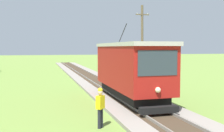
{
  "coord_description": "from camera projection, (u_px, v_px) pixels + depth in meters",
  "views": [
    {
      "loc": [
        -5.57,
        0.14,
        3.52
      ],
      "look_at": [
        -0.12,
        19.84,
        2.09
      ],
      "focal_mm": 42.22,
      "sensor_mm": 36.0,
      "label": 1
    }
  ],
  "objects": [
    {
      "name": "utility_pole_mid",
      "position": [
        142.0,
        43.0,
        26.1
      ],
      "size": [
        1.4,
        0.45,
        7.71
      ],
      "color": "brown",
      "rests_on": "ground"
    },
    {
      "name": "red_tram",
      "position": [
        131.0,
        69.0,
        16.7
      ],
      "size": [
        2.6,
        8.54,
        4.79
      ],
      "color": "maroon",
      "rests_on": "rail_right"
    },
    {
      "name": "track_worker",
      "position": [
        100.0,
        106.0,
        11.46
      ],
      "size": [
        0.44,
        0.44,
        1.78
      ],
      "rotation": [
        0.0,
        0.0,
        -0.8
      ],
      "color": "black",
      "rests_on": "ground"
    }
  ]
}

